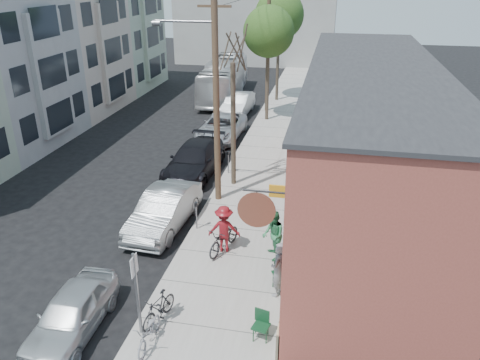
% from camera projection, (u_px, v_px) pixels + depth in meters
% --- Properties ---
extents(ground, '(120.00, 120.00, 0.00)m').
position_uv_depth(ground, '(131.00, 247.00, 18.63)').
color(ground, black).
extents(sidewalk, '(4.50, 58.00, 0.15)m').
position_uv_depth(sidewalk, '(274.00, 155.00, 27.67)').
color(sidewalk, '#A49F98').
rests_on(sidewalk, ground).
extents(cafe_building, '(6.60, 20.20, 6.61)m').
position_uv_depth(cafe_building, '(366.00, 142.00, 20.12)').
color(cafe_building, '#984538').
rests_on(cafe_building, ground).
extents(apartment_row, '(6.30, 32.00, 9.00)m').
position_uv_depth(apartment_row, '(44.00, 61.00, 31.43)').
color(apartment_row, '#A6B599').
rests_on(apartment_row, ground).
extents(end_cap_building, '(18.00, 8.00, 12.00)m').
position_uv_depth(end_cap_building, '(257.00, 8.00, 54.06)').
color(end_cap_building, '#9F9F9A').
rests_on(end_cap_building, ground).
extents(sign_post, '(0.07, 0.45, 2.80)m').
position_uv_depth(sign_post, '(136.00, 287.00, 13.32)').
color(sign_post, slate).
rests_on(sign_post, sidewalk).
extents(parking_meter_near, '(0.14, 0.14, 1.24)m').
position_uv_depth(parking_meter_near, '(196.00, 211.00, 19.31)').
color(parking_meter_near, slate).
rests_on(parking_meter_near, sidewalk).
extents(parking_meter_far, '(0.14, 0.14, 1.24)m').
position_uv_depth(parking_meter_far, '(228.00, 158.00, 24.68)').
color(parking_meter_far, slate).
rests_on(parking_meter_far, sidewalk).
extents(utility_pole_near, '(3.57, 0.28, 10.00)m').
position_uv_depth(utility_pole_near, '(215.00, 89.00, 20.10)').
color(utility_pole_near, '#503A28').
rests_on(utility_pole_near, sidewalk).
extents(utility_pole_far, '(1.80, 0.28, 10.00)m').
position_uv_depth(utility_pole_far, '(268.00, 41.00, 34.07)').
color(utility_pole_far, '#503A28').
rests_on(utility_pole_far, sidewalk).
extents(tree_bare, '(0.24, 0.24, 6.06)m').
position_uv_depth(tree_bare, '(233.00, 126.00, 22.58)').
color(tree_bare, '#44392C').
rests_on(tree_bare, sidewalk).
extents(tree_leafy_mid, '(3.47, 3.47, 7.85)m').
position_uv_depth(tree_leafy_mid, '(269.00, 32.00, 31.55)').
color(tree_leafy_mid, '#44392C').
rests_on(tree_leafy_mid, sidewalk).
extents(tree_leafy_far, '(3.84, 3.84, 8.64)m').
position_uv_depth(tree_leafy_far, '(279.00, 15.00, 36.40)').
color(tree_leafy_far, '#44392C').
rests_on(tree_leafy_far, sidewalk).
extents(patio_chair_a, '(0.66, 0.66, 0.88)m').
position_uv_depth(patio_chair_a, '(279.00, 274.00, 15.98)').
color(patio_chair_a, '#10391E').
rests_on(patio_chair_a, sidewalk).
extents(patio_chair_b, '(0.61, 0.61, 0.88)m').
position_uv_depth(patio_chair_b, '(261.00, 326.00, 13.64)').
color(patio_chair_b, '#10391E').
rests_on(patio_chair_b, sidewalk).
extents(patron_grey, '(0.61, 0.80, 1.96)m').
position_uv_depth(patron_grey, '(278.00, 269.00, 15.30)').
color(patron_grey, gray).
rests_on(patron_grey, sidewalk).
extents(patron_green, '(1.01, 1.14, 1.95)m').
position_uv_depth(patron_green, '(273.00, 235.00, 17.26)').
color(patron_green, '#327F4E').
rests_on(patron_green, sidewalk).
extents(cyclist, '(1.30, 0.86, 1.90)m').
position_uv_depth(cyclist, '(224.00, 229.00, 17.75)').
color(cyclist, maroon).
rests_on(cyclist, sidewalk).
extents(cyclist_bike, '(1.30, 2.14, 1.06)m').
position_uv_depth(cyclist_bike, '(224.00, 238.00, 17.92)').
color(cyclist_bike, black).
rests_on(cyclist_bike, sidewalk).
extents(parked_bike_a, '(0.88, 1.70, 0.99)m').
position_uv_depth(parked_bike_a, '(159.00, 308.00, 14.28)').
color(parked_bike_a, black).
rests_on(parked_bike_a, sidewalk).
extents(parked_bike_b, '(0.57, 1.63, 0.86)m').
position_uv_depth(parked_bike_b, '(149.00, 332.00, 13.42)').
color(parked_bike_b, gray).
rests_on(parked_bike_b, sidewalk).
extents(car_0, '(1.70, 4.04, 1.36)m').
position_uv_depth(car_0, '(72.00, 313.00, 14.02)').
color(car_0, silver).
rests_on(car_0, ground).
extents(car_1, '(2.03, 5.02, 1.62)m').
position_uv_depth(car_1, '(164.00, 210.00, 19.73)').
color(car_1, '#989C9F').
rests_on(car_1, ground).
extents(car_2, '(2.51, 5.73, 1.64)m').
position_uv_depth(car_2, '(195.00, 160.00, 24.96)').
color(car_2, black).
rests_on(car_2, ground).
extents(car_3, '(2.62, 5.43, 1.49)m').
position_uv_depth(car_3, '(222.00, 127.00, 30.35)').
color(car_3, '#B7BBC0').
rests_on(car_3, ground).
extents(car_4, '(1.85, 4.92, 1.60)m').
position_uv_depth(car_4, '(238.00, 104.00, 35.36)').
color(car_4, '#A4A9AC').
rests_on(car_4, ground).
extents(bus, '(3.37, 11.41, 3.14)m').
position_uv_depth(bus, '(224.00, 79.00, 39.90)').
color(bus, white).
rests_on(bus, ground).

